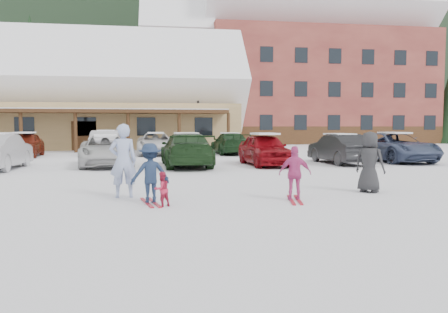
{
  "coord_description": "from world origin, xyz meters",
  "views": [
    {
      "loc": [
        -1.48,
        -10.85,
        1.84
      ],
      "look_at": [
        0.3,
        1.0,
        1.0
      ],
      "focal_mm": 35.0,
      "sensor_mm": 36.0,
      "label": 1
    }
  ],
  "objects": [
    {
      "name": "parked_car_9",
      "position": [
        -4.74,
        17.44,
        0.78
      ],
      "size": [
        1.8,
        4.8,
        1.57
      ],
      "primitive_type": "imported",
      "rotation": [
        0.0,
        0.0,
        3.17
      ],
      "color": "silver",
      "rests_on": "ground"
    },
    {
      "name": "parked_car_3",
      "position": [
        -0.25,
        8.92,
        0.76
      ],
      "size": [
        2.32,
        5.31,
        1.52
      ],
      "primitive_type": "imported",
      "rotation": [
        0.0,
        0.0,
        3.18
      ],
      "color": "#1A3519",
      "rests_on": "ground"
    },
    {
      "name": "parked_car_4",
      "position": [
        3.43,
        9.01,
        0.74
      ],
      "size": [
        2.02,
        4.47,
        1.49
      ],
      "primitive_type": "imported",
      "rotation": [
        0.0,
        0.0,
        0.06
      ],
      "color": "maroon",
      "rests_on": "ground"
    },
    {
      "name": "bystander_dark",
      "position": [
        4.3,
        0.44,
        0.85
      ],
      "size": [
        0.96,
        0.97,
        1.69
      ],
      "primitive_type": "imported",
      "rotation": [
        0.0,
        0.0,
        2.32
      ],
      "color": "#262628",
      "rests_on": "ground"
    },
    {
      "name": "ground",
      "position": [
        0.0,
        0.0,
        0.0
      ],
      "size": [
        160.0,
        160.0,
        0.0
      ],
      "primitive_type": "plane",
      "color": "white",
      "rests_on": "ground"
    },
    {
      "name": "parked_car_6",
      "position": [
        10.58,
        10.13,
        0.75
      ],
      "size": [
        2.91,
        5.57,
        1.5
      ],
      "primitive_type": "imported",
      "rotation": [
        0.0,
        0.0,
        0.08
      ],
      "color": "#384463",
      "rests_on": "ground"
    },
    {
      "name": "parked_car_8",
      "position": [
        -9.37,
        16.65,
        0.73
      ],
      "size": [
        2.07,
        4.41,
        1.46
      ],
      "primitive_type": "imported",
      "rotation": [
        0.0,
        0.0,
        0.08
      ],
      "color": "maroon",
      "rests_on": "ground"
    },
    {
      "name": "parked_car_2",
      "position": [
        -3.89,
        9.77,
        0.71
      ],
      "size": [
        3.04,
        5.37,
        1.41
      ],
      "primitive_type": "imported",
      "rotation": [
        0.0,
        0.0,
        0.14
      ],
      "color": "#BCBCBC",
      "rests_on": "ground"
    },
    {
      "name": "child_magenta",
      "position": [
        1.84,
        -0.54,
        0.67
      ],
      "size": [
        0.84,
        0.48,
        1.35
      ],
      "primitive_type": "imported",
      "rotation": [
        0.0,
        0.0,
        2.94
      ],
      "color": "#C43E83",
      "rests_on": "ground"
    },
    {
      "name": "parked_car_11",
      "position": [
        3.13,
        17.29,
        0.69
      ],
      "size": [
        2.13,
        4.86,
        1.39
      ],
      "primitive_type": "imported",
      "rotation": [
        0.0,
        0.0,
        3.18
      ],
      "color": "#173419",
      "rests_on": "ground"
    },
    {
      "name": "parked_car_10",
      "position": [
        -1.67,
        17.34,
        0.71
      ],
      "size": [
        2.55,
        5.19,
        1.42
      ],
      "primitive_type": "imported",
      "rotation": [
        0.0,
        0.0,
        0.04
      ],
      "color": "silver",
      "rests_on": "ground"
    },
    {
      "name": "skis_child_navy",
      "position": [
        -1.69,
        -0.4,
        0.01
      ],
      "size": [
        0.48,
        1.41,
        0.03
      ],
      "primitive_type": "cube",
      "rotation": [
        0.0,
        0.0,
        3.35
      ],
      "color": "#AA1829",
      "rests_on": "ground"
    },
    {
      "name": "alpine_hotel",
      "position": [
        14.27,
        38.0,
        8.63
      ],
      "size": [
        31.48,
        14.01,
        21.48
      ],
      "color": "maroon",
      "rests_on": "ground"
    },
    {
      "name": "parked_car_5",
      "position": [
        7.25,
        9.34,
        0.73
      ],
      "size": [
        1.79,
        4.49,
        1.45
      ],
      "primitive_type": "imported",
      "rotation": [
        0.0,
        0.0,
        3.2
      ],
      "color": "black",
      "rests_on": "ground"
    },
    {
      "name": "lamp_post",
      "position": [
        1.74,
        24.85,
        3.76
      ],
      "size": [
        0.5,
        0.25,
        6.7
      ],
      "color": "black",
      "rests_on": "ground"
    },
    {
      "name": "conifer_4",
      "position": [
        34.0,
        46.0,
        6.54
      ],
      "size": [
        5.06,
        5.06,
        11.73
      ],
      "color": "black",
      "rests_on": "ground"
    },
    {
      "name": "skis_child_magenta",
      "position": [
        1.84,
        -0.54,
        0.01
      ],
      "size": [
        0.47,
        1.41,
        0.03
      ],
      "primitive_type": "cube",
      "rotation": [
        0.0,
        0.0,
        2.94
      ],
      "color": "#AA1829",
      "rests_on": "ground"
    },
    {
      "name": "forested_hillside",
      "position": [
        0.0,
        85.0,
        19.0
      ],
      "size": [
        300.0,
        70.0,
        38.0
      ],
      "primitive_type": "cube",
      "color": "black",
      "rests_on": "ground"
    },
    {
      "name": "day_lodge",
      "position": [
        -9.0,
        27.96,
        3.94
      ],
      "size": [
        29.12,
        12.5,
        10.38
      ],
      "color": "tan",
      "rests_on": "ground"
    },
    {
      "name": "conifer_3",
      "position": [
        6.0,
        44.0,
        5.12
      ],
      "size": [
        3.96,
        3.96,
        9.18
      ],
      "color": "black",
      "rests_on": "ground"
    },
    {
      "name": "adult_skier",
      "position": [
        -2.39,
        0.56,
        0.95
      ],
      "size": [
        0.74,
        0.53,
        1.9
      ],
      "primitive_type": "imported",
      "rotation": [
        0.0,
        0.0,
        3.25
      ],
      "color": "#98A7D0",
      "rests_on": "ground"
    },
    {
      "name": "child_navy",
      "position": [
        -1.69,
        -0.4,
        0.72
      ],
      "size": [
        1.01,
        0.71,
        1.43
      ],
      "primitive_type": "imported",
      "rotation": [
        0.0,
        0.0,
        3.35
      ],
      "color": "#182742",
      "rests_on": "ground"
    },
    {
      "name": "toddler_red",
      "position": [
        -1.42,
        -0.91,
        0.4
      ],
      "size": [
        0.49,
        0.47,
        0.8
      ],
      "primitive_type": "imported",
      "rotation": [
        0.0,
        0.0,
        3.73
      ],
      "color": "#B4203F",
      "rests_on": "ground"
    }
  ]
}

